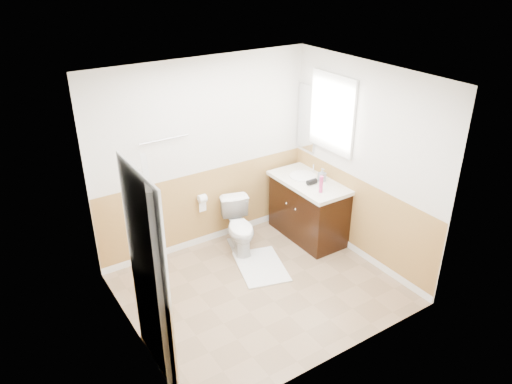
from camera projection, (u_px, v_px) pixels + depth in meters
floor at (260, 288)px, 5.82m from camera, size 3.00×3.00×0.00m
ceiling at (261, 79)px, 4.70m from camera, size 3.00×3.00×0.00m
wall_back at (205, 156)px, 6.23m from camera, size 3.00×0.00×3.00m
wall_front at (343, 251)px, 4.28m from camera, size 3.00×0.00×3.00m
wall_left at (126, 235)px, 4.53m from camera, size 0.00×3.00×3.00m
wall_right at (363, 164)px, 5.99m from camera, size 0.00×3.00×3.00m
wainscot_back at (208, 208)px, 6.56m from camera, size 3.00×0.00×3.00m
wainscot_front at (336, 317)px, 4.63m from camera, size 3.00×0.00×3.00m
wainscot_left at (136, 299)px, 4.87m from camera, size 0.00×2.60×2.60m
wainscot_right at (357, 218)px, 6.32m from camera, size 0.00×2.60×2.60m
toilet at (240, 227)px, 6.44m from camera, size 0.55×0.74×0.68m
bath_mat at (261, 267)px, 6.20m from camera, size 0.75×0.92×0.02m
vanity_cabinet at (308, 210)px, 6.71m from camera, size 0.55×1.10×0.80m
vanity_knob_left at (296, 209)px, 6.42m from camera, size 0.03×0.03×0.03m
vanity_knob_right at (287, 203)px, 6.57m from camera, size 0.03×0.03×0.03m
countertop at (309, 182)px, 6.52m from camera, size 0.60×1.15×0.05m
sink_basin at (303, 176)px, 6.62m from camera, size 0.36×0.36×0.02m
faucet at (314, 169)px, 6.68m from camera, size 0.02×0.02×0.14m
lotion_bottle at (321, 184)px, 6.16m from camera, size 0.05×0.05×0.22m
soap_dispenser at (322, 175)px, 6.46m from camera, size 0.09×0.09×0.18m
hair_dryer_body at (312, 182)px, 6.40m from camera, size 0.14×0.07×0.07m
hair_dryer_handle at (310, 184)px, 6.39m from camera, size 0.03×0.03×0.07m
mirror_panel at (307, 118)px, 6.67m from camera, size 0.02×0.35×0.90m
window_frame at (332, 113)px, 6.19m from camera, size 0.04×0.80×1.00m
window_glass at (333, 113)px, 6.20m from camera, size 0.01×0.70×0.90m
door at (157, 276)px, 4.34m from camera, size 0.29×0.78×2.04m
door_frame at (149, 278)px, 4.30m from camera, size 0.02×0.92×2.10m
door_knob at (150, 262)px, 4.65m from camera, size 0.06×0.06×0.06m
towel_bar at (164, 140)px, 5.77m from camera, size 0.62×0.02×0.02m
tp_holder_bar at (202, 198)px, 6.38m from camera, size 0.14×0.02×0.02m
tp_roll at (202, 198)px, 6.38m from camera, size 0.10×0.11×0.11m
tp_sheet at (203, 206)px, 6.42m from camera, size 0.10×0.01×0.16m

